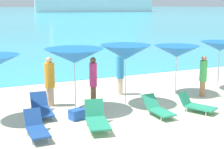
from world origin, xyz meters
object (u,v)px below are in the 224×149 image
at_px(beachgoer_3, 120,72).
at_px(cooler_box, 77,114).
at_px(lounge_chair_6, 41,108).
at_px(umbrella_1, 74,56).
at_px(beachgoer_1, 50,80).
at_px(umbrella_3, 177,51).
at_px(lounge_chair_1, 158,108).
at_px(beachgoer_2, 93,79).
at_px(lounge_chair_3, 196,105).
at_px(lounge_chair_5, 36,127).
at_px(umbrella_4, 220,46).
at_px(beachgoer_4, 203,75).
at_px(umbrella_2, 126,52).
at_px(lounge_chair_0, 97,119).

height_order(beachgoer_3, cooler_box, beachgoer_3).
bearing_deg(lounge_chair_6, umbrella_1, 5.29).
bearing_deg(beachgoer_3, beachgoer_1, 93.58).
height_order(umbrella_1, umbrella_3, umbrella_1).
bearing_deg(lounge_chair_1, beachgoer_3, 87.11).
relative_size(umbrella_3, beachgoer_1, 1.11).
height_order(beachgoer_2, beachgoer_3, beachgoer_3).
relative_size(umbrella_1, lounge_chair_3, 1.62).
bearing_deg(lounge_chair_5, umbrella_3, 20.79).
relative_size(lounge_chair_3, cooler_box, 2.85).
relative_size(umbrella_3, cooler_box, 4.16).
bearing_deg(lounge_chair_5, beachgoer_1, 68.85).
distance_m(umbrella_3, beachgoer_2, 3.87).
bearing_deg(umbrella_3, umbrella_4, -3.38).
bearing_deg(lounge_chair_5, beachgoer_4, 12.73).
distance_m(lounge_chair_3, beachgoer_4, 2.28).
height_order(lounge_chair_3, cooler_box, lounge_chair_3).
distance_m(lounge_chair_6, beachgoer_3, 4.02).
bearing_deg(lounge_chair_6, beachgoer_2, 17.64).
distance_m(beachgoer_1, beachgoer_4, 6.26).
distance_m(umbrella_2, beachgoer_3, 1.77).
distance_m(lounge_chair_1, lounge_chair_6, 4.03).
bearing_deg(umbrella_2, lounge_chair_5, -153.84).
bearing_deg(umbrella_2, beachgoer_2, 155.60).
distance_m(umbrella_1, lounge_chair_5, 3.14).
height_order(lounge_chair_1, beachgoer_2, beachgoer_2).
distance_m(umbrella_3, lounge_chair_3, 2.95).
bearing_deg(umbrella_1, lounge_chair_6, -178.79).
relative_size(lounge_chair_5, beachgoer_2, 0.77).
bearing_deg(beachgoer_3, lounge_chair_0, 140.68).
bearing_deg(beachgoer_4, umbrella_2, -65.50).
xyz_separation_m(umbrella_2, beachgoer_2, (-1.12, 0.51, -1.03)).
relative_size(umbrella_2, beachgoer_2, 1.25).
xyz_separation_m(lounge_chair_0, beachgoer_2, (0.85, 2.47, 0.69)).
distance_m(lounge_chair_3, cooler_box, 4.26).
bearing_deg(lounge_chair_6, lounge_chair_1, -20.57).
relative_size(lounge_chair_1, beachgoer_4, 0.86).
xyz_separation_m(umbrella_4, lounge_chair_5, (-8.71, -2.25, -1.66)).
xyz_separation_m(lounge_chair_5, cooler_box, (1.57, 0.97, -0.13)).
bearing_deg(beachgoer_2, lounge_chair_1, -70.17).
distance_m(beachgoer_3, beachgoer_4, 3.45).
bearing_deg(umbrella_2, lounge_chair_0, -135.15).
distance_m(lounge_chair_0, beachgoer_3, 4.17).
bearing_deg(umbrella_3, lounge_chair_5, -159.88).
height_order(beachgoer_4, cooler_box, beachgoer_4).
height_order(lounge_chair_5, beachgoer_4, beachgoer_4).
height_order(umbrella_4, beachgoer_2, umbrella_4).
bearing_deg(cooler_box, beachgoer_4, -8.29).
relative_size(lounge_chair_6, beachgoer_4, 0.95).
relative_size(beachgoer_2, beachgoer_4, 1.07).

